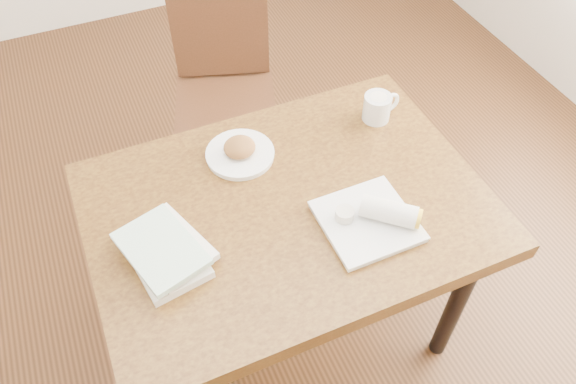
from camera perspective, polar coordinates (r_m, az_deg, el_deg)
name	(u,v)px	position (r m, az deg, el deg)	size (l,w,h in m)	color
ground	(288,324)	(2.30, 0.00, -13.23)	(4.00, 5.00, 0.01)	#472814
table	(288,220)	(1.74, 0.00, -2.88)	(1.18, 0.85, 0.75)	brown
chair_far	(224,79)	(2.45, -6.53, 11.36)	(0.53, 0.53, 0.95)	#432313
plate_scone	(240,152)	(1.79, -4.91, 4.10)	(0.22, 0.22, 0.07)	white
coffee_mug	(378,107)	(1.93, 9.14, 8.56)	(0.14, 0.09, 0.09)	white
plate_burrito	(374,218)	(1.62, 8.74, -2.63)	(0.27, 0.26, 0.09)	white
book_stack	(165,251)	(1.56, -12.38, -5.87)	(0.26, 0.30, 0.07)	white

